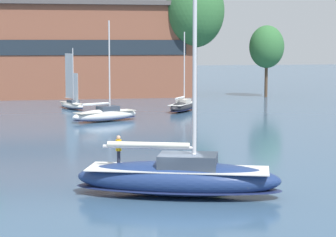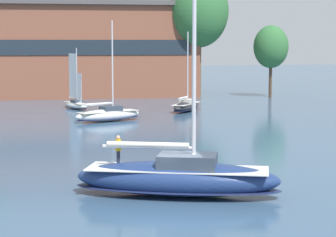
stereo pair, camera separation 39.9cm
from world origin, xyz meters
name	(u,v)px [view 1 (the left image)]	position (x,y,z in m)	size (l,w,h in m)	color
ground_plane	(178,196)	(0.00, 0.00, 0.00)	(400.00, 400.00, 0.00)	#385675
waterfront_building	(87,49)	(-0.47, 72.53, 7.51)	(33.81, 18.80, 14.94)	brown
tree_shore_center	(267,47)	(27.00, 62.91, 7.88)	(5.47, 5.47, 11.25)	#4C3828
tree_shore_right	(195,11)	(15.87, 65.06, 13.40)	(9.30, 9.30, 19.14)	brown
sailboat_main	(178,177)	(0.03, -0.01, 1.09)	(12.20, 6.83, 16.14)	navy
sailboat_moored_near_marina	(72,104)	(-3.92, 49.77, 0.69)	(3.72, 5.89, 7.89)	white
sailboat_moored_mid_channel	(183,106)	(9.64, 44.37, 0.67)	(5.50, 7.20, 9.92)	#232328
sailboat_moored_outer_mooring	(105,115)	(-0.90, 35.73, 0.75)	(8.19, 5.40, 10.99)	silver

